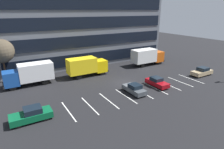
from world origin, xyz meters
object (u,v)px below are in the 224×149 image
(sedan_tan, at_px, (202,72))
(bare_tree, at_px, (1,51))
(box_truck_orange, at_px, (147,56))
(box_truck_yellow_all, at_px, (87,66))
(sedan_maroon, at_px, (157,82))
(sedan_forest, at_px, (32,115))
(box_truck_blue, at_px, (30,73))
(sedan_charcoal, at_px, (134,89))

(sedan_tan, distance_m, bare_tree, 35.06)
(box_truck_orange, distance_m, sedan_tan, 11.55)
(box_truck_yellow_all, height_order, sedan_maroon, box_truck_yellow_all)
(box_truck_yellow_all, bearing_deg, sedan_forest, -136.11)
(box_truck_blue, relative_size, bare_tree, 1.04)
(box_truck_orange, bearing_deg, sedan_tan, -68.84)
(sedan_charcoal, xyz_separation_m, sedan_forest, (-14.14, -0.18, 0.07))
(box_truck_orange, relative_size, bare_tree, 1.06)
(sedan_charcoal, relative_size, sedan_maroon, 1.00)
(bare_tree, bearing_deg, sedan_maroon, -34.61)
(sedan_charcoal, height_order, bare_tree, bare_tree)
(box_truck_orange, relative_size, sedan_maroon, 1.92)
(sedan_maroon, relative_size, bare_tree, 0.55)
(box_truck_blue, relative_size, sedan_maroon, 1.89)
(box_truck_blue, distance_m, sedan_charcoal, 16.80)
(box_truck_yellow_all, bearing_deg, sedan_maroon, -53.46)
(sedan_forest, bearing_deg, bare_tree, 96.58)
(box_truck_yellow_all, relative_size, sedan_tan, 1.74)
(box_truck_yellow_all, height_order, sedan_forest, box_truck_yellow_all)
(sedan_maroon, bearing_deg, sedan_charcoal, -175.68)
(box_truck_orange, distance_m, box_truck_yellow_all, 14.45)
(box_truck_blue, height_order, sedan_forest, box_truck_blue)
(box_truck_orange, xyz_separation_m, sedan_charcoal, (-11.58, -10.74, -1.34))
(sedan_charcoal, bearing_deg, sedan_forest, -179.27)
(sedan_forest, relative_size, bare_tree, 0.60)
(box_truck_blue, relative_size, sedan_charcoal, 1.89)
(box_truck_yellow_all, bearing_deg, box_truck_blue, 177.19)
(sedan_charcoal, bearing_deg, sedan_maroon, 4.32)
(sedan_tan, height_order, sedan_maroon, sedan_tan)
(box_truck_orange, xyz_separation_m, box_truck_yellow_all, (-14.44, -0.08, -0.07))
(box_truck_blue, xyz_separation_m, box_truck_yellow_all, (9.64, -0.47, -0.04))
(sedan_maroon, distance_m, bare_tree, 25.47)
(sedan_charcoal, bearing_deg, box_truck_yellow_all, 105.06)
(box_truck_yellow_all, distance_m, sedan_forest, 15.69)
(box_truck_yellow_all, bearing_deg, sedan_charcoal, -74.94)
(box_truck_blue, xyz_separation_m, sedan_maroon, (17.28, -10.78, -1.30))
(sedan_maroon, bearing_deg, box_truck_yellow_all, 126.54)
(bare_tree, bearing_deg, box_truck_blue, -45.96)
(box_truck_orange, height_order, sedan_charcoal, box_truck_orange)
(sedan_tan, height_order, bare_tree, bare_tree)
(box_truck_orange, xyz_separation_m, sedan_forest, (-25.72, -10.92, -1.27))
(sedan_maroon, bearing_deg, box_truck_blue, 148.04)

